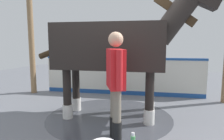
{
  "coord_description": "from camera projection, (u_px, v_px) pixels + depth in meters",
  "views": [
    {
      "loc": [
        3.34,
        1.36,
        1.5
      ],
      "look_at": [
        0.05,
        0.13,
        1.02
      ],
      "focal_mm": 32.84,
      "sensor_mm": 36.0,
      "label": 1
    }
  ],
  "objects": [
    {
      "name": "barrier_wall",
      "position": [
        122.0,
        77.0,
        5.87
      ],
      "size": [
        0.82,
        4.5,
        1.08
      ],
      "color": "silver",
      "rests_on": "ground"
    },
    {
      "name": "ground_plane",
      "position": [
        106.0,
        125.0,
        3.77
      ],
      "size": [
        16.0,
        16.0,
        0.02
      ],
      "primitive_type": "cube",
      "color": "slate"
    },
    {
      "name": "roof_post_far",
      "position": [
        31.0,
        40.0,
        5.94
      ],
      "size": [
        0.16,
        0.16,
        3.1
      ],
      "primitive_type": "cylinder",
      "color": "olive",
      "rests_on": "ground"
    },
    {
      "name": "wet_patch",
      "position": [
        109.0,
        116.0,
        4.17
      ],
      "size": [
        2.53,
        2.53,
        0.0
      ],
      "primitive_type": "cylinder",
      "color": "#42444C",
      "rests_on": "ground"
    },
    {
      "name": "handler",
      "position": [
        116.0,
        79.0,
        3.07
      ],
      "size": [
        0.59,
        0.43,
        1.65
      ],
      "rotation": [
        0.0,
        0.0,
        5.23
      ],
      "color": "black",
      "rests_on": "ground"
    },
    {
      "name": "horse",
      "position": [
        116.0,
        47.0,
        3.95
      ],
      "size": [
        1.19,
        3.51,
        2.6
      ],
      "rotation": [
        0.0,
        0.0,
        1.73
      ],
      "color": "black",
      "rests_on": "ground"
    }
  ]
}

